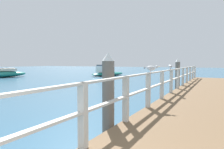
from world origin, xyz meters
name	(u,v)px	position (x,y,z in m)	size (l,w,h in m)	color
pier_deck	(199,98)	(0.00, 9.81, 0.27)	(2.33, 19.63, 0.54)	brown
pier_railing	(175,77)	(-1.09, 9.81, 1.18)	(0.12, 18.15, 1.04)	beige
dock_piling_near	(108,98)	(-1.47, 3.95, 1.07)	(0.29, 0.29, 2.12)	#6B6056
dock_piling_far	(178,76)	(-1.47, 12.71, 1.07)	(0.29, 0.29, 2.12)	#6B6056
seagull_foreground	(151,68)	(-1.08, 5.96, 1.72)	(0.46, 0.24, 0.21)	white
seagull_background	(170,66)	(-1.09, 8.75, 1.72)	(0.25, 0.46, 0.21)	white
boat_2	(107,72)	(-13.17, 24.87, 0.52)	(3.43, 6.39, 1.58)	#197266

